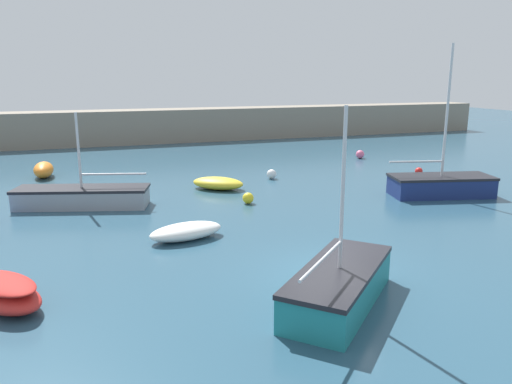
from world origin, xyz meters
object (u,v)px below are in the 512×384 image
at_px(mooring_buoy_yellow, 248,198).
at_px(mooring_buoy_white, 272,174).
at_px(open_tender_yellow, 186,231).
at_px(rowboat_blue_near, 218,183).
at_px(mooring_buoy_red, 419,171).
at_px(mooring_buoy_pink, 360,154).
at_px(rowboat_with_red_cover, 3,293).
at_px(sailboat_tall_mast, 441,185).
at_px(sailboat_twin_hulled, 82,197).
at_px(sailboat_short_mast, 339,285).
at_px(dinghy_near_pier, 44,170).

xyz_separation_m(mooring_buoy_yellow, mooring_buoy_white, (3.01, 4.79, 0.01)).
bearing_deg(open_tender_yellow, rowboat_blue_near, -125.41).
height_order(mooring_buoy_red, mooring_buoy_pink, mooring_buoy_pink).
xyz_separation_m(rowboat_with_red_cover, mooring_buoy_red, (20.55, 10.70, -0.17)).
xyz_separation_m(rowboat_blue_near, sailboat_tall_mast, (9.70, -4.96, 0.23)).
bearing_deg(sailboat_twin_hulled, sailboat_short_mast, 132.50).
height_order(rowboat_blue_near, mooring_buoy_red, rowboat_blue_near).
distance_m(sailboat_twin_hulled, sailboat_short_mast, 13.66).
relative_size(open_tender_yellow, mooring_buoy_yellow, 5.66).
relative_size(rowboat_with_red_cover, sailboat_short_mast, 0.58).
bearing_deg(dinghy_near_pier, mooring_buoy_yellow, 45.70).
bearing_deg(mooring_buoy_red, sailboat_tall_mast, -116.28).
height_order(open_tender_yellow, sailboat_twin_hulled, sailboat_twin_hulled).
relative_size(open_tender_yellow, sailboat_tall_mast, 0.41).
xyz_separation_m(sailboat_tall_mast, sailboat_short_mast, (-10.30, -8.72, -0.03)).
height_order(mooring_buoy_pink, mooring_buoy_white, mooring_buoy_pink).
bearing_deg(sailboat_short_mast, mooring_buoy_red, 2.86).
height_order(rowboat_with_red_cover, mooring_buoy_yellow, rowboat_with_red_cover).
bearing_deg(open_tender_yellow, dinghy_near_pier, -80.43).
xyz_separation_m(sailboat_twin_hulled, mooring_buoy_white, (10.05, 2.88, -0.19)).
bearing_deg(mooring_buoy_white, mooring_buoy_yellow, -122.11).
xyz_separation_m(dinghy_near_pier, mooring_buoy_red, (20.51, -6.56, -0.22)).
bearing_deg(mooring_buoy_pink, mooring_buoy_yellow, -140.83).
xyz_separation_m(rowboat_blue_near, rowboat_with_red_cover, (-8.56, -11.02, 0.07)).
bearing_deg(mooring_buoy_pink, sailboat_short_mast, -122.40).
relative_size(sailboat_tall_mast, mooring_buoy_yellow, 13.93).
height_order(dinghy_near_pier, mooring_buoy_white, dinghy_near_pier).
height_order(rowboat_blue_near, sailboat_twin_hulled, sailboat_twin_hulled).
relative_size(rowboat_blue_near, open_tender_yellow, 1.04).
relative_size(rowboat_with_red_cover, mooring_buoy_white, 5.41).
distance_m(rowboat_blue_near, mooring_buoy_red, 12.00).
bearing_deg(sailboat_tall_mast, sailboat_short_mast, -125.83).
bearing_deg(mooring_buoy_red, sailboat_short_mast, -133.29).
distance_m(sailboat_tall_mast, mooring_buoy_yellow, 9.35).
height_order(dinghy_near_pier, sailboat_tall_mast, sailboat_tall_mast).
distance_m(dinghy_near_pier, sailboat_tall_mast, 21.38).
height_order(dinghy_near_pier, sailboat_twin_hulled, sailboat_twin_hulled).
bearing_deg(mooring_buoy_red, open_tender_yellow, -155.25).
distance_m(sailboat_tall_mast, mooring_buoy_red, 5.18).
height_order(sailboat_twin_hulled, mooring_buoy_white, sailboat_twin_hulled).
height_order(sailboat_tall_mast, mooring_buoy_red, sailboat_tall_mast).
distance_m(dinghy_near_pier, mooring_buoy_pink, 20.39).
distance_m(dinghy_near_pier, sailboat_short_mast, 21.44).
bearing_deg(mooring_buoy_pink, dinghy_near_pier, 179.24).
bearing_deg(mooring_buoy_red, sailboat_twin_hulled, -176.72).
xyz_separation_m(mooring_buoy_pink, mooring_buoy_yellow, (-11.37, -9.26, -0.03)).
bearing_deg(mooring_buoy_yellow, mooring_buoy_pink, 39.17).
bearing_deg(sailboat_twin_hulled, rowboat_blue_near, -151.36).
relative_size(mooring_buoy_red, mooring_buoy_pink, 0.76).
distance_m(rowboat_blue_near, mooring_buoy_pink, 13.29).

